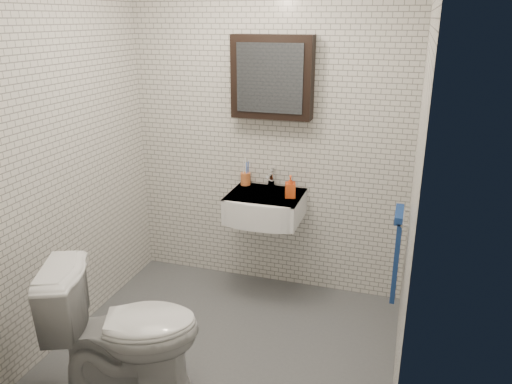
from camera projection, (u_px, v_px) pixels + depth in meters
The scene contains 9 objects.
ground at pixel (225, 347), 3.37m from camera, with size 2.20×2.00×0.01m, color #505458.
room_shell at pixel (220, 136), 2.88m from camera, with size 2.22×2.02×2.51m.
washbasin at pixel (264, 207), 3.77m from camera, with size 0.55×0.50×0.20m.
faucet at pixel (271, 179), 3.89m from camera, with size 0.06×0.20×0.15m.
mirror_cabinet at pixel (272, 77), 3.63m from camera, with size 0.60×0.15×0.60m.
towel_rail at pixel (397, 250), 3.15m from camera, with size 0.09×0.30×0.58m.
toothbrush_cup at pixel (246, 178), 3.96m from camera, with size 0.09×0.09×0.22m.
soap_bottle at pixel (290, 187), 3.68m from camera, with size 0.07×0.08×0.17m, color #FE571A.
toilet at pixel (126, 330), 2.86m from camera, with size 0.47×0.83×0.84m, color silver.
Camera 1 is at (1.05, -2.64, 2.11)m, focal length 35.00 mm.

